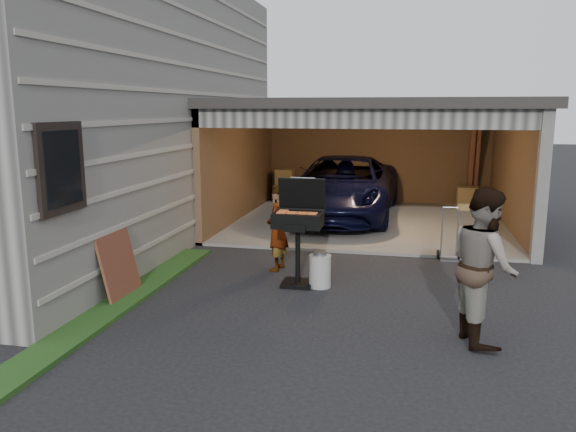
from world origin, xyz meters
name	(u,v)px	position (x,y,z in m)	size (l,w,h in m)	color
ground	(277,318)	(0.00, 0.00, 0.00)	(80.00, 80.00, 0.00)	black
house	(45,106)	(-6.00, 4.00, 2.75)	(7.00, 11.00, 5.50)	#474744
groundcover_strip	(80,331)	(-2.25, -1.00, 0.03)	(0.50, 8.00, 0.06)	#193814
garage	(373,144)	(0.76, 6.79, 1.87)	(6.80, 6.30, 2.90)	#605E59
minivan	(343,189)	(0.05, 6.90, 0.74)	(2.45, 5.32, 1.48)	black
woman	(277,228)	(-0.50, 2.18, 0.73)	(0.53, 0.35, 1.45)	#CAECFE
man	(484,265)	(2.52, -0.20, 0.92)	(0.89, 0.69, 1.84)	#4C271D
bbq_grill	(298,223)	(0.00, 1.46, 0.98)	(0.74, 0.65, 1.64)	black
propane_tank	(320,271)	(0.35, 1.40, 0.25)	(0.34, 0.34, 0.50)	#B7B6B2
plywood_panel	(119,266)	(-2.40, 0.30, 0.48)	(0.04, 0.88, 0.98)	#56291D
hand_truck	(449,249)	(2.40, 3.47, 0.19)	(0.41, 0.31, 0.98)	slate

